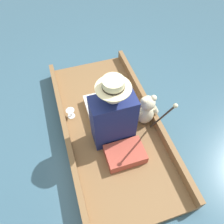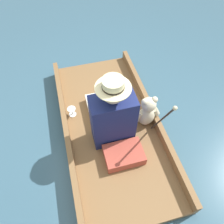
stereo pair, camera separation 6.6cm
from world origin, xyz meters
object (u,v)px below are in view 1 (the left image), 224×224
object	(u,v)px
teddy_bear	(146,111)
wine_glass	(70,112)
seated_person	(111,115)
walking_cane	(164,116)

from	to	relation	value
teddy_bear	wine_glass	bearing A→B (deg)	157.35
seated_person	walking_cane	xyz separation A→B (m)	(0.49, -0.26, 0.11)
wine_glass	walking_cane	size ratio (longest dim) A/B	0.15
wine_glass	walking_cane	xyz separation A→B (m)	(0.91, -0.63, 0.37)
seated_person	wine_glass	distance (m)	0.62
walking_cane	seated_person	bearing A→B (deg)	152.25
wine_glass	seated_person	bearing A→B (deg)	-41.85
teddy_bear	wine_glass	distance (m)	0.94
wine_glass	walking_cane	bearing A→B (deg)	-34.84
wine_glass	walking_cane	world-z (taller)	walking_cane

